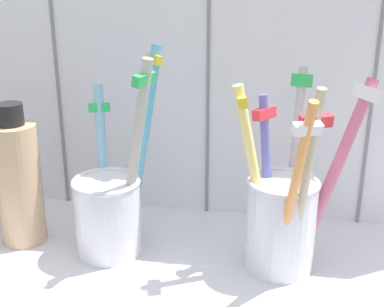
% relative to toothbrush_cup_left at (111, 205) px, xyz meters
% --- Properties ---
extents(counter_slab, '(0.64, 0.22, 0.02)m').
position_rel_toothbrush_cup_left_xyz_m(counter_slab, '(0.08, -0.01, -0.06)').
color(counter_slab, silver).
rests_on(counter_slab, ground).
extents(tile_wall_back, '(0.64, 0.02, 0.45)m').
position_rel_toothbrush_cup_left_xyz_m(tile_wall_back, '(0.08, 0.11, 0.16)').
color(tile_wall_back, white).
rests_on(tile_wall_back, ground).
extents(toothbrush_cup_left, '(0.08, 0.08, 0.19)m').
position_rel_toothbrush_cup_left_xyz_m(toothbrush_cup_left, '(0.00, 0.00, 0.00)').
color(toothbrush_cup_left, silver).
rests_on(toothbrush_cup_left, counter_slab).
extents(toothbrush_cup_right, '(0.12, 0.13, 0.17)m').
position_rel_toothbrush_cup_left_xyz_m(toothbrush_cup_right, '(0.16, -0.00, 0.01)').
color(toothbrush_cup_right, silver).
rests_on(toothbrush_cup_right, counter_slab).
extents(soap_bottle, '(0.04, 0.04, 0.14)m').
position_rel_toothbrush_cup_left_xyz_m(soap_bottle, '(-0.09, 0.00, 0.02)').
color(soap_bottle, tan).
rests_on(soap_bottle, counter_slab).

